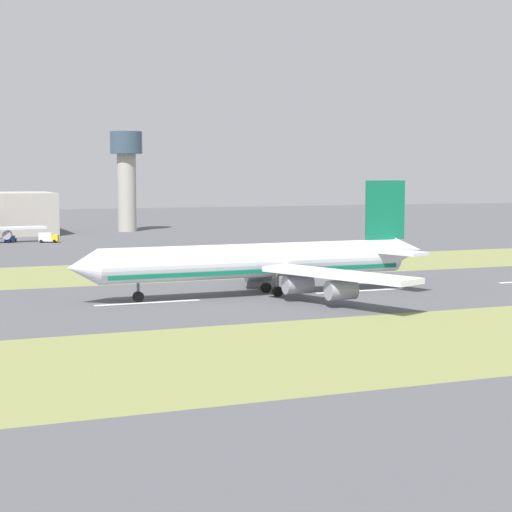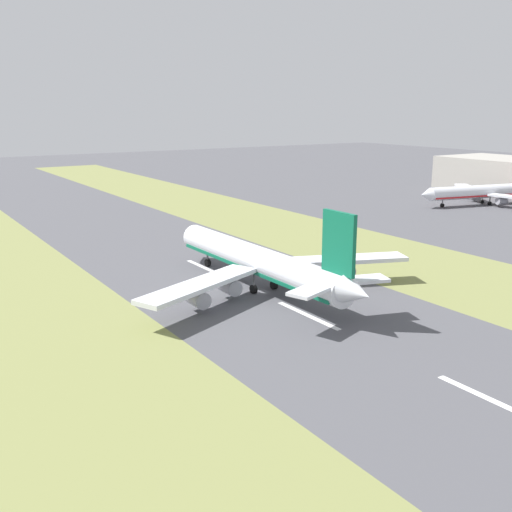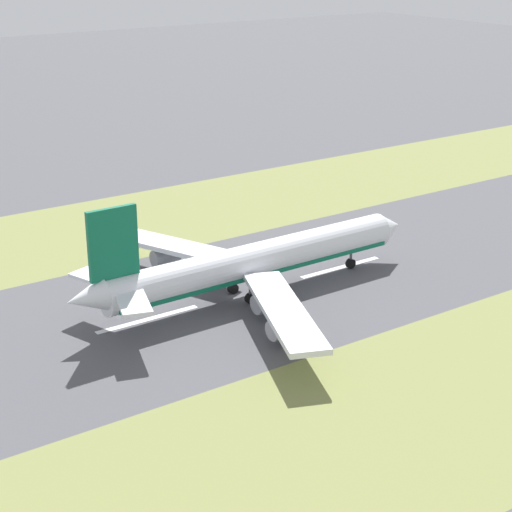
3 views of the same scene
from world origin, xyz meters
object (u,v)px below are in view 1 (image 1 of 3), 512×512
at_px(airplane_main_jet, 266,261).
at_px(service_truck, 48,237).
at_px(apron_car, 11,239).
at_px(control_tower, 126,170).

relative_size(airplane_main_jet, service_truck, 10.50).
bearing_deg(apron_car, control_tower, -50.88).
relative_size(airplane_main_jet, apron_car, 14.58).
bearing_deg(apron_car, airplane_main_jet, -167.89).
relative_size(control_tower, apron_car, 8.13).
relative_size(service_truck, apron_car, 1.39).
bearing_deg(service_truck, airplane_main_jet, -171.79).
distance_m(control_tower, service_truck, 60.69).
bearing_deg(control_tower, apron_car, 129.12).
relative_size(control_tower, service_truck, 5.86).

